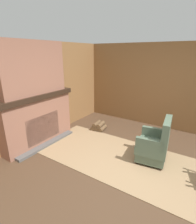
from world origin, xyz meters
name	(u,v)px	position (x,y,z in m)	size (l,w,h in m)	color
ground_plane	(133,179)	(0.00, 0.00, 0.00)	(14.00, 14.00, 0.00)	#4C3523
wood_panel_wall_left	(29,94)	(-2.71, 0.00, 1.22)	(0.06, 5.95, 2.44)	olive
wood_panel_wall_back	(174,88)	(0.03, 2.70, 1.23)	(5.95, 0.09, 2.44)	olive
fireplace_hearth	(38,119)	(-2.48, 0.00, 0.62)	(0.57, 1.94, 1.25)	#93604C
chimney_breast	(32,68)	(-2.49, 0.00, 1.84)	(0.32, 1.62, 1.16)	#93604C
area_rug	(125,160)	(-0.37, 0.47, 0.01)	(4.07, 1.69, 0.01)	#997A56
armchair	(155,145)	(0.13, 0.77, 0.36)	(0.67, 0.74, 0.96)	#516651
firewood_stack	(99,126)	(-1.68, 1.45, 0.11)	(0.42, 0.41, 0.23)	brown
oil_lamp_vase	(19,93)	(-2.53, -0.37, 1.34)	(0.12, 0.12, 0.23)	#B24C42
storage_case	(53,87)	(-2.53, 0.59, 1.32)	(0.15, 0.23, 0.12)	black
decorative_plate_on_mantel	(36,87)	(-2.55, 0.08, 1.39)	(0.07, 0.27, 0.27)	gold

